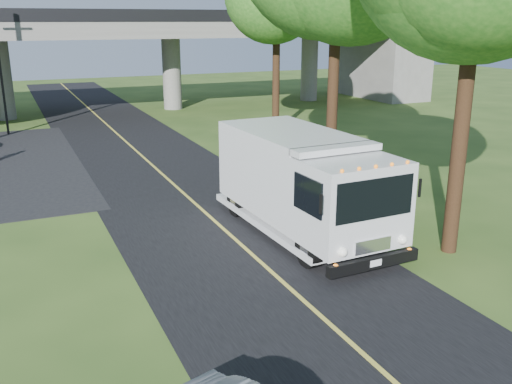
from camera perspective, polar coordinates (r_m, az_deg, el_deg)
ground at (r=14.29m, az=4.67°, el=-10.76°), size 120.00×120.00×0.00m
road at (r=22.92m, az=-7.37°, el=-0.05°), size 7.00×90.00×0.02m
lane_line at (r=22.92m, az=-7.37°, el=-0.00°), size 0.12×90.00×0.01m
overpass at (r=43.55m, az=-16.34°, el=13.46°), size 54.00×10.00×7.30m
traffic_signal at (r=37.22m, az=-24.07°, el=10.13°), size 0.18×0.22×5.20m
step_van at (r=18.01m, az=4.68°, el=1.11°), size 3.11×7.77×3.22m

